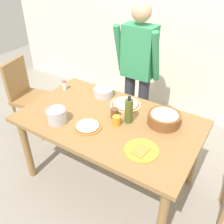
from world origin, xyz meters
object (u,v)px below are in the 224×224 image
(pizza_cooked_on_tray, at_px, (87,126))
(olive_oil_bottle, at_px, (129,111))
(plate_with_slice, at_px, (141,150))
(steel_pot, at_px, (57,116))
(pizza_raw_on_board, at_px, (125,104))
(cup_small_brown, at_px, (114,113))
(dining_table, at_px, (109,127))
(chair_wooden_left, at_px, (27,93))
(mixing_bowl_steel, at_px, (103,92))
(popcorn_bowl, at_px, (164,118))
(cup_orange, at_px, (117,121))
(salt_shaker, at_px, (64,85))
(person_cook, at_px, (138,68))

(pizza_cooked_on_tray, xyz_separation_m, olive_oil_bottle, (0.26, 0.26, 0.10))
(plate_with_slice, height_order, steel_pot, steel_pot)
(pizza_raw_on_board, xyz_separation_m, cup_small_brown, (0.02, -0.23, 0.03))
(pizza_cooked_on_tray, xyz_separation_m, steel_pot, (-0.27, -0.08, 0.06))
(dining_table, height_order, pizza_raw_on_board, pizza_raw_on_board)
(olive_oil_bottle, xyz_separation_m, cup_small_brown, (-0.14, -0.00, -0.07))
(chair_wooden_left, xyz_separation_m, mixing_bowl_steel, (1.04, 0.15, 0.26))
(chair_wooden_left, relative_size, pizza_raw_on_board, 3.16)
(dining_table, height_order, steel_pot, steel_pot)
(steel_pot, bearing_deg, cup_small_brown, 40.67)
(pizza_raw_on_board, xyz_separation_m, popcorn_bowl, (0.43, -0.09, 0.05))
(dining_table, xyz_separation_m, cup_orange, (0.10, -0.03, 0.13))
(popcorn_bowl, distance_m, salt_shaker, 1.13)
(mixing_bowl_steel, bearing_deg, olive_oil_bottle, -30.80)
(salt_shaker, bearing_deg, person_cook, 43.39)
(popcorn_bowl, bearing_deg, dining_table, -155.36)
(dining_table, xyz_separation_m, pizza_cooked_on_tray, (-0.09, -0.19, 0.10))
(olive_oil_bottle, bearing_deg, dining_table, -159.31)
(person_cook, bearing_deg, steel_pot, -103.54)
(popcorn_bowl, xyz_separation_m, steel_pot, (-0.80, -0.47, 0.00))
(dining_table, distance_m, salt_shaker, 0.74)
(dining_table, relative_size, cup_orange, 18.82)
(person_cook, relative_size, pizza_cooked_on_tray, 6.66)
(olive_oil_bottle, bearing_deg, cup_orange, -125.07)
(popcorn_bowl, xyz_separation_m, olive_oil_bottle, (-0.27, -0.14, 0.05))
(dining_table, height_order, salt_shaker, salt_shaker)
(popcorn_bowl, relative_size, cup_orange, 3.29)
(dining_table, height_order, popcorn_bowl, popcorn_bowl)
(mixing_bowl_steel, xyz_separation_m, cup_small_brown, (0.30, -0.27, 0.00))
(chair_wooden_left, height_order, steel_pot, chair_wooden_left)
(pizza_raw_on_board, height_order, mixing_bowl_steel, mixing_bowl_steel)
(chair_wooden_left, relative_size, cup_small_brown, 11.18)
(cup_small_brown, bearing_deg, pizza_cooked_on_tray, -114.47)
(person_cook, distance_m, olive_oil_bottle, 0.75)
(plate_with_slice, height_order, mixing_bowl_steel, mixing_bowl_steel)
(steel_pot, distance_m, cup_orange, 0.52)
(steel_pot, distance_m, salt_shaker, 0.58)
(popcorn_bowl, distance_m, cup_orange, 0.41)
(dining_table, height_order, person_cook, person_cook)
(dining_table, relative_size, mixing_bowl_steel, 8.00)
(chair_wooden_left, xyz_separation_m, cup_orange, (1.42, -0.21, 0.26))
(person_cook, xyz_separation_m, pizza_cooked_on_tray, (0.02, -0.95, -0.17))
(mixing_bowl_steel, height_order, cup_orange, cup_orange)
(chair_wooden_left, distance_m, cup_orange, 1.46)
(steel_pot, relative_size, cup_small_brown, 2.04)
(cup_small_brown, bearing_deg, plate_with_slice, -33.73)
(dining_table, distance_m, cup_small_brown, 0.15)
(olive_oil_bottle, relative_size, salt_shaker, 2.42)
(dining_table, xyz_separation_m, popcorn_bowl, (0.43, 0.20, 0.15))
(steel_pot, bearing_deg, chair_wooden_left, 154.82)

